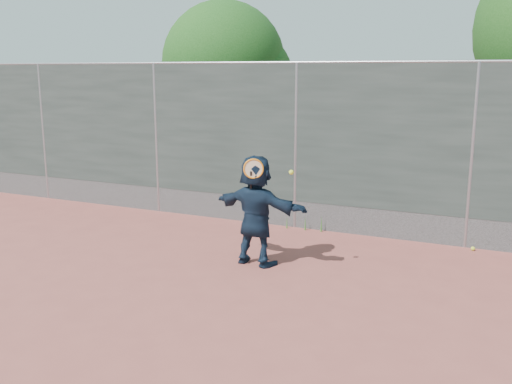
% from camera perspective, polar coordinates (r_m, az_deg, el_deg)
% --- Properties ---
extents(ground, '(80.00, 80.00, 0.00)m').
position_cam_1_polar(ground, '(7.66, -5.44, -9.94)').
color(ground, '#9E4C42').
rests_on(ground, ground).
extents(player, '(1.60, 0.72, 1.66)m').
position_cam_1_polar(player, '(8.46, -0.00, -1.84)').
color(player, '#142438').
rests_on(player, ground).
extents(ball_ground, '(0.07, 0.07, 0.07)m').
position_cam_1_polar(ball_ground, '(9.93, 20.87, -5.31)').
color(ball_ground, '#CEDB30').
rests_on(ball_ground, ground).
extents(fence, '(20.00, 0.06, 3.03)m').
position_cam_1_polar(fence, '(10.37, 4.01, 4.95)').
color(fence, '#38423D').
rests_on(fence, ground).
extents(swing_action, '(0.76, 0.16, 0.51)m').
position_cam_1_polar(swing_action, '(8.10, 0.10, 2.19)').
color(swing_action, orange).
rests_on(swing_action, ground).
extents(tree_left, '(3.15, 3.00, 4.53)m').
position_cam_1_polar(tree_left, '(14.23, -2.57, 12.39)').
color(tree_left, '#382314').
rests_on(tree_left, ground).
extents(weed_clump, '(0.68, 0.07, 0.30)m').
position_cam_1_polar(weed_clump, '(10.44, 5.18, -3.12)').
color(weed_clump, '#387226').
rests_on(weed_clump, ground).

